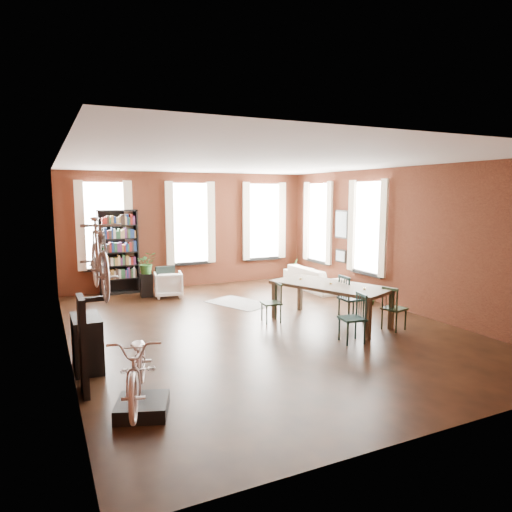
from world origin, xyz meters
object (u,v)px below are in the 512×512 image
dining_chair_a (352,318)px  dining_chair_c (394,308)px  dining_chair_b (271,303)px  dining_chair_d (351,298)px  white_armchair (168,283)px  bicycle_floor (137,334)px  cream_sofa (314,274)px  bookshelf (119,252)px  bike_trainer (142,407)px  plant_stand (146,285)px  dining_table (330,304)px  console_table (87,343)px

dining_chair_a → dining_chair_c: size_ratio=1.03×
dining_chair_b → dining_chair_d: (1.53, -0.63, 0.07)m
white_armchair → bicycle_floor: bearing=82.4°
white_armchair → cream_sofa: cream_sofa is taller
dining_chair_a → bookshelf: size_ratio=0.39×
dining_chair_c → bike_trainer: dining_chair_c is taller
dining_chair_c → bike_trainer: size_ratio=1.42×
white_armchair → plant_stand: bearing=-16.9°
cream_sofa → dining_chair_c: bearing=169.9°
dining_table → bookshelf: size_ratio=1.07×
dining_table → bike_trainer: size_ratio=3.99×
dining_chair_b → console_table: (-3.63, -1.07, 0.00)m
bike_trainer → dining_chair_b: bearing=41.8°
dining_table → dining_chair_b: (-1.04, 0.59, -0.00)m
white_armchair → bicycle_floor: size_ratio=0.43×
bookshelf → bike_trainer: bearing=-96.8°
dining_table → plant_stand: bearing=102.5°
dining_table → console_table: 4.70m
console_table → cream_sofa: bearing=29.3°
cream_sofa → bike_trainer: (-5.79, -5.29, -0.32)m
cream_sofa → bicycle_floor: bicycle_floor is taller
cream_sofa → plant_stand: 4.52m
dining_table → plant_stand: 4.95m
dining_chair_a → dining_chair_d: size_ratio=0.91×
dining_chair_d → bookshelf: bookshelf is taller
bike_trainer → dining_chair_d: bearing=25.2°
bookshelf → console_table: size_ratio=2.75×
cream_sofa → dining_chair_b: bearing=133.2°
dining_table → white_armchair: dining_table is taller
dining_chair_a → bicycle_floor: bearing=-64.6°
dining_chair_b → plant_stand: dining_chair_b is taller
plant_stand → dining_chair_a: bearing=-64.4°
bicycle_floor → bookshelf: bearing=98.4°
bookshelf → console_table: (-1.28, -5.20, -0.70)m
dining_table → bookshelf: bearing=103.1°
dining_table → plant_stand: size_ratio=3.98×
dining_table → cream_sofa: 3.40m
dining_chair_a → bookshelf: 6.66m
white_armchair → console_table: 4.87m
console_table → dining_chair_d: bearing=4.8°
dining_chair_a → dining_chair_c: bearing=112.5°
dining_chair_d → dining_chair_c: bearing=-153.9°
cream_sofa → white_armchair: bearing=78.8°
bike_trainer → console_table: size_ratio=0.74×
console_table → plant_stand: 4.88m
cream_sofa → plant_stand: bearing=76.9°
dining_chair_c → white_armchair: dining_chair_c is taller
dining_chair_b → white_armchair: 3.46m
white_armchair → console_table: console_table is taller
bookshelf → plant_stand: (0.55, -0.68, -0.80)m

